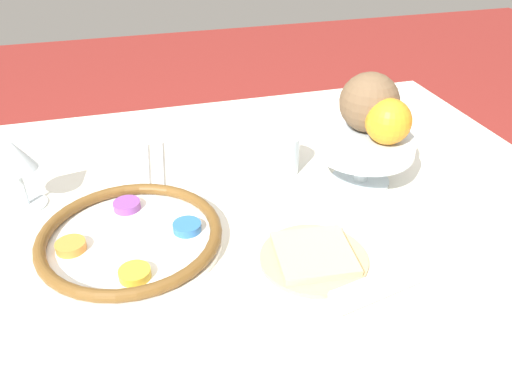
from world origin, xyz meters
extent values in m
cube|color=silver|center=(0.00, 0.00, 0.37)|extent=(1.23, 1.03, 0.74)
cylinder|color=white|center=(-0.23, -0.04, 0.75)|extent=(0.30, 0.30, 0.01)
torus|color=brown|center=(-0.23, -0.04, 0.76)|extent=(0.30, 0.30, 0.02)
cylinder|color=#2D6BB7|center=(-0.14, -0.04, 0.76)|extent=(0.05, 0.05, 0.01)
cylinder|color=#844299|center=(-0.23, 0.06, 0.76)|extent=(0.05, 0.05, 0.01)
cylinder|color=orange|center=(-0.33, -0.04, 0.76)|extent=(0.05, 0.05, 0.01)
cylinder|color=gold|center=(-0.23, -0.13, 0.76)|extent=(0.05, 0.05, 0.01)
cylinder|color=silver|center=(-0.41, 0.13, 0.75)|extent=(0.07, 0.07, 0.00)
cylinder|color=silver|center=(-0.41, 0.13, 0.78)|extent=(0.01, 0.01, 0.07)
cone|color=silver|center=(-0.41, 0.13, 0.85)|extent=(0.07, 0.07, 0.06)
cylinder|color=silver|center=(0.21, 0.04, 0.75)|extent=(0.11, 0.11, 0.01)
cylinder|color=silver|center=(0.21, 0.04, 0.78)|extent=(0.03, 0.03, 0.06)
cylinder|color=silver|center=(0.21, 0.04, 0.83)|extent=(0.19, 0.19, 0.03)
sphere|color=orange|center=(0.24, 0.01, 0.88)|extent=(0.08, 0.08, 0.08)
sphere|color=brown|center=(0.23, 0.07, 0.90)|extent=(0.11, 0.11, 0.11)
cylinder|color=tan|center=(0.04, -0.16, 0.75)|extent=(0.17, 0.17, 0.01)
cube|color=#D1B784|center=(0.04, -0.16, 0.76)|extent=(0.13, 0.13, 0.01)
cylinder|color=white|center=(0.11, -0.25, 0.76)|extent=(0.17, 0.07, 0.04)
cylinder|color=silver|center=(0.07, 0.13, 0.78)|extent=(0.08, 0.08, 0.08)
cube|color=silver|center=(-0.19, 0.22, 0.75)|extent=(0.03, 0.19, 0.01)
cube|color=silver|center=(-0.16, 0.22, 0.75)|extent=(0.04, 0.19, 0.01)
camera|label=1|loc=(-0.21, -0.71, 1.26)|focal=35.00mm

